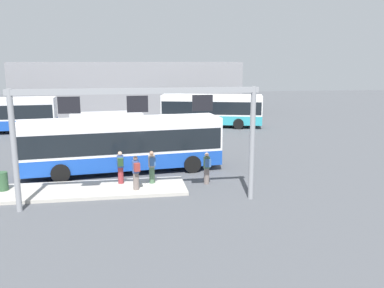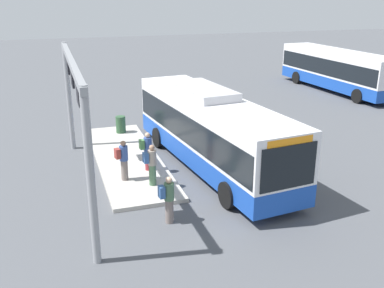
{
  "view_description": "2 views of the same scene",
  "coord_description": "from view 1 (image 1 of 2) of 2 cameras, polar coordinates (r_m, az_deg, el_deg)",
  "views": [
    {
      "loc": [
        0.34,
        -22.94,
        6.28
      ],
      "look_at": [
        3.77,
        -1.58,
        1.84
      ],
      "focal_mm": 37.81,
      "sensor_mm": 36.0,
      "label": 1
    },
    {
      "loc": [
        17.11,
        -6.42,
        7.43
      ],
      "look_at": [
        2.01,
        -1.5,
        1.89
      ],
      "focal_mm": 41.16,
      "sensor_mm": 36.0,
      "label": 2
    }
  ],
  "objects": [
    {
      "name": "person_waiting_far",
      "position": [
        20.8,
        -10.06,
        -3.15
      ],
      "size": [
        0.36,
        0.54,
        1.67
      ],
      "rotation": [
        0.0,
        0.0,
        1.63
      ],
      "color": "maroon",
      "rests_on": "platform_curb"
    },
    {
      "name": "ground_plane",
      "position": [
        23.78,
        -9.64,
        -3.89
      ],
      "size": [
        120.0,
        120.0,
        0.0
      ],
      "primitive_type": "plane",
      "color": "#4C4F54"
    },
    {
      "name": "platform_curb",
      "position": [
        20.64,
        -15.01,
        -6.3
      ],
      "size": [
        10.0,
        2.8,
        0.16
      ],
      "primitive_type": "cube",
      "color": "#B2ADA3",
      "rests_on": "ground"
    },
    {
      "name": "trash_bin",
      "position": [
        21.56,
        -25.18,
        -4.79
      ],
      "size": [
        0.52,
        0.52,
        0.9
      ],
      "primitive_type": "cylinder",
      "color": "#2D5133",
      "rests_on": "platform_curb"
    },
    {
      "name": "person_waiting_mid",
      "position": [
        19.69,
        -7.91,
        -3.93
      ],
      "size": [
        0.41,
        0.57,
        1.67
      ],
      "rotation": [
        0.0,
        0.0,
        1.79
      ],
      "color": "slate",
      "rests_on": "platform_curb"
    },
    {
      "name": "station_building",
      "position": [
        49.68,
        -8.81,
        7.78
      ],
      "size": [
        25.83,
        8.0,
        6.18
      ],
      "primitive_type": "cube",
      "color": "gray",
      "rests_on": "ground"
    },
    {
      "name": "bus_main",
      "position": [
        23.37,
        -9.8,
        0.4
      ],
      "size": [
        11.43,
        3.74,
        3.46
      ],
      "rotation": [
        0.0,
        0.0,
        0.11
      ],
      "color": "#1947AD",
      "rests_on": "ground"
    },
    {
      "name": "person_waiting_near",
      "position": [
        20.65,
        -5.68,
        -3.14
      ],
      "size": [
        0.38,
        0.55,
        1.67
      ],
      "rotation": [
        0.0,
        0.0,
        1.69
      ],
      "color": "#476B4C",
      "rests_on": "platform_curb"
    },
    {
      "name": "platform_sign_gantry",
      "position": [
        17.47,
        -7.65,
        3.39
      ],
      "size": [
        10.63,
        0.24,
        5.2
      ],
      "color": "gray",
      "rests_on": "ground"
    },
    {
      "name": "bus_background_right",
      "position": [
        39.43,
        2.79,
        5.02
      ],
      "size": [
        9.94,
        4.98,
        3.1
      ],
      "rotation": [
        0.0,
        0.0,
        2.87
      ],
      "color": "teal",
      "rests_on": "ground"
    },
    {
      "name": "person_boarding",
      "position": [
        20.95,
        2.1,
        -3.32
      ],
      "size": [
        0.37,
        0.54,
        1.67
      ],
      "rotation": [
        0.0,
        0.0,
        1.66
      ],
      "color": "slate",
      "rests_on": "ground"
    }
  ]
}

